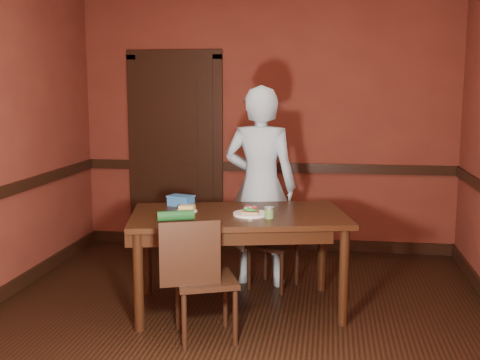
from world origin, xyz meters
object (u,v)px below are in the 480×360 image
(sandwich_plate, at_px, (251,213))
(cheese_saucer, at_px, (187,209))
(sauce_jar, at_px, (269,213))
(person, at_px, (260,186))
(food_tub, at_px, (181,201))
(dining_table, at_px, (239,261))
(chair_near, at_px, (205,278))
(chair_far, at_px, (273,243))

(sandwich_plate, height_order, cheese_saucer, sandwich_plate)
(sandwich_plate, distance_m, sauce_jar, 0.18)
(person, xyz_separation_m, food_tub, (-0.61, -0.44, -0.06))
(sandwich_plate, relative_size, food_tub, 1.15)
(dining_table, xyz_separation_m, food_tub, (-0.52, 0.23, 0.43))
(sauce_jar, xyz_separation_m, cheese_saucer, (-0.67, 0.14, -0.02))
(person, distance_m, food_tub, 0.76)
(chair_near, xyz_separation_m, sandwich_plate, (0.25, 0.54, 0.36))
(chair_near, distance_m, sauce_jar, 0.71)
(dining_table, bearing_deg, chair_far, 55.89)
(sandwich_plate, bearing_deg, cheese_saucer, 174.01)
(person, bearing_deg, chair_far, 148.04)
(chair_near, bearing_deg, cheese_saucer, -86.73)
(chair_far, relative_size, sauce_jar, 9.32)
(chair_near, distance_m, sandwich_plate, 0.69)
(chair_near, bearing_deg, chair_far, -128.77)
(cheese_saucer, bearing_deg, chair_near, -65.49)
(person, xyz_separation_m, sauce_jar, (0.16, -0.81, -0.06))
(sandwich_plate, bearing_deg, person, 90.75)
(person, height_order, cheese_saucer, person)
(chair_near, xyz_separation_m, food_tub, (-0.38, 0.82, 0.38))
(chair_far, relative_size, cheese_saucer, 5.00)
(dining_table, distance_m, chair_near, 0.61)
(dining_table, height_order, chair_far, chair_far)
(food_tub, bearing_deg, chair_near, -47.69)
(chair_far, bearing_deg, person, 163.56)
(food_tub, bearing_deg, person, 53.15)
(dining_table, distance_m, sauce_jar, 0.52)
(sandwich_plate, bearing_deg, chair_near, -114.42)
(dining_table, distance_m, cheese_saucer, 0.58)
(chair_far, height_order, chair_near, chair_near)
(cheese_saucer, distance_m, food_tub, 0.25)
(cheese_saucer, bearing_deg, person, 52.75)
(sandwich_plate, xyz_separation_m, cheese_saucer, (-0.52, 0.05, 0.00))
(sauce_jar, height_order, cheese_saucer, sauce_jar)
(sandwich_plate, xyz_separation_m, food_tub, (-0.62, 0.28, 0.02))
(dining_table, height_order, sauce_jar, sauce_jar)
(chair_far, bearing_deg, chair_near, -86.58)
(chair_far, bearing_deg, cheese_saucer, -117.43)
(cheese_saucer, xyz_separation_m, food_tub, (-0.11, 0.23, 0.02))
(chair_near, xyz_separation_m, person, (0.24, 1.26, 0.45))
(sauce_jar, bearing_deg, food_tub, 154.42)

